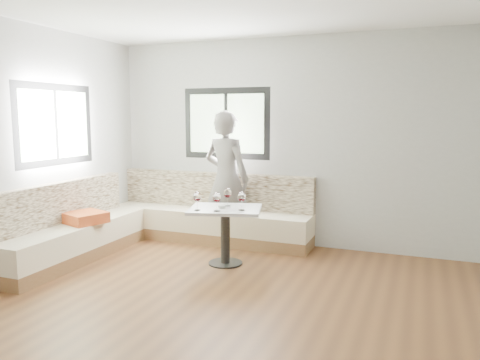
# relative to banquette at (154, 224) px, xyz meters

# --- Properties ---
(room) EXTENTS (5.01, 5.01, 2.81)m
(room) POSITION_rel_banquette_xyz_m (1.51, -1.55, 1.08)
(room) COLOR brown
(room) RESTS_ON ground
(banquette) EXTENTS (2.90, 2.80, 0.95)m
(banquette) POSITION_rel_banquette_xyz_m (0.00, 0.00, 0.00)
(banquette) COLOR olive
(banquette) RESTS_ON ground
(table) EXTENTS (0.97, 0.84, 0.68)m
(table) POSITION_rel_banquette_xyz_m (1.16, -0.27, 0.18)
(table) COLOR black
(table) RESTS_ON ground
(person) EXTENTS (0.74, 0.56, 1.83)m
(person) POSITION_rel_banquette_xyz_m (0.83, 0.53, 0.58)
(person) COLOR slate
(person) RESTS_ON ground
(olive_ramekin) EXTENTS (0.09, 0.09, 0.03)m
(olive_ramekin) POSITION_rel_banquette_xyz_m (1.12, -0.29, 0.37)
(olive_ramekin) COLOR white
(olive_ramekin) RESTS_ON table
(wine_glass_a) EXTENTS (0.10, 0.10, 0.22)m
(wine_glass_a) POSITION_rel_banquette_xyz_m (0.92, -0.53, 0.50)
(wine_glass_a) COLOR white
(wine_glass_a) RESTS_ON table
(wine_glass_b) EXTENTS (0.10, 0.10, 0.22)m
(wine_glass_b) POSITION_rel_banquette_xyz_m (1.15, -0.49, 0.50)
(wine_glass_b) COLOR white
(wine_glass_b) RESTS_ON table
(wine_glass_c) EXTENTS (0.10, 0.10, 0.22)m
(wine_glass_c) POSITION_rel_banquette_xyz_m (1.39, -0.35, 0.50)
(wine_glass_c) COLOR white
(wine_glass_c) RESTS_ON table
(wine_glass_d) EXTENTS (0.10, 0.10, 0.22)m
(wine_glass_d) POSITION_rel_banquette_xyz_m (1.14, -0.16, 0.50)
(wine_glass_d) COLOR white
(wine_glass_d) RESTS_ON table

